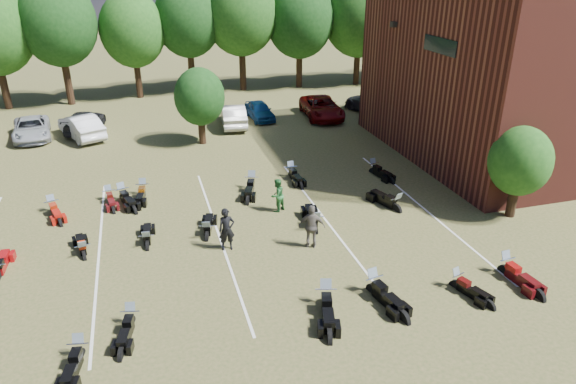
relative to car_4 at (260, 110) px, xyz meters
name	(u,v)px	position (x,y,z in m)	size (l,w,h in m)	color
ground	(305,260)	(-2.88, -19.85, -0.67)	(160.00, 160.00, 0.00)	brown
car_1	(81,126)	(-12.53, -0.89, 0.13)	(1.69, 4.84, 1.60)	silver
car_2	(31,128)	(-15.74, -0.08, 0.01)	(2.26, 4.89, 1.36)	#9B9EA4
car_3	(85,121)	(-12.42, 0.64, 0.02)	(1.93, 4.74, 1.37)	black
car_4	(260,110)	(0.00, 0.00, 0.00)	(1.58, 3.92, 1.34)	navy
car_5	(233,115)	(-2.20, -1.06, 0.11)	(1.64, 4.69, 1.55)	#AFB0AA
car_6	(322,107)	(4.65, -0.83, 0.10)	(2.54, 5.51, 1.53)	#5F0505
car_7	(375,103)	(9.05, -0.90, 0.13)	(2.25, 5.53, 1.60)	#333337
person_black	(227,229)	(-5.72, -18.12, 0.26)	(0.67, 0.44, 1.85)	black
person_green	(277,195)	(-2.78, -15.26, 0.16)	(0.80, 0.62, 1.65)	#24612C
person_grey	(312,227)	(-2.29, -18.92, 0.29)	(1.12, 0.47, 1.91)	#5A544D
motorcycle_1	(81,358)	(-11.16, -23.24, -0.67)	(0.67, 2.10, 1.17)	black
motorcycle_2	(132,325)	(-9.64, -22.06, -0.67)	(0.66, 2.06, 1.15)	black
motorcycle_3	(325,305)	(-3.10, -22.85, -0.67)	(0.78, 2.46, 1.37)	black
motorcycle_4	(373,293)	(-1.20, -22.67, -0.67)	(0.77, 2.42, 1.35)	black
motorcycle_5	(456,287)	(1.89, -23.23, -0.67)	(0.64, 2.00, 1.11)	black
motorcycle_6	(504,273)	(4.22, -22.94, -0.67)	(0.75, 2.34, 1.31)	#3F090B
motorcycle_8	(85,257)	(-11.43, -17.15, -0.67)	(0.64, 2.01, 1.12)	black
motorcycle_9	(207,238)	(-6.41, -16.97, -0.67)	(0.70, 2.19, 1.22)	black
motorcycle_10	(148,248)	(-8.93, -17.06, -0.67)	(0.66, 2.07, 1.16)	black
motorcycle_11	(315,231)	(-1.69, -17.65, -0.67)	(0.79, 2.48, 1.38)	black
motorcycle_13	(396,211)	(2.71, -16.86, -0.67)	(0.77, 2.40, 1.34)	black
motorcycle_14	(110,200)	(-10.57, -11.78, -0.67)	(0.64, 1.99, 1.11)	#480A0E
motorcycle_15	(53,212)	(-13.14, -12.38, -0.67)	(0.69, 2.15, 1.20)	#9C130B
motorcycle_16	(123,200)	(-9.92, -11.94, -0.67)	(0.73, 2.30, 1.28)	black
motorcycle_17	(144,195)	(-8.91, -11.56, -0.67)	(0.70, 2.19, 1.22)	black
motorcycle_18	(291,177)	(-0.94, -11.41, -0.67)	(0.70, 2.21, 1.23)	black
motorcycle_19	(252,189)	(-3.39, -12.37, -0.67)	(0.77, 2.42, 1.35)	black
motorcycle_20	(373,173)	(3.67, -12.22, -0.67)	(0.68, 2.15, 1.20)	black
tree_line	(188,20)	(-3.88, 9.15, 5.64)	(56.00, 6.00, 9.79)	black
young_tree_near_building	(520,161)	(7.62, -18.85, 2.08)	(2.80, 2.80, 4.16)	black
young_tree_midfield	(200,97)	(-4.88, -4.35, 2.43)	(3.20, 3.20, 4.70)	black
parking_lines	(219,235)	(-5.88, -16.85, -0.66)	(20.10, 14.00, 0.01)	silver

